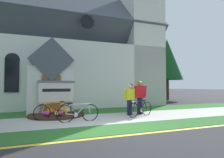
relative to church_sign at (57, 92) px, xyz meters
name	(u,v)px	position (x,y,z in m)	size (l,w,h in m)	color
ground	(90,113)	(1.83, 0.04, -1.17)	(140.00, 140.00, 0.00)	#2B2B2D
sidewalk_slab	(103,118)	(2.00, -2.00, -1.17)	(32.00, 2.72, 0.01)	#B7B5AD
grass_verge	(121,128)	(2.00, -4.09, -1.17)	(32.00, 1.46, 0.01)	#2D6628
church_lawn	(91,111)	(2.00, 0.54, -1.17)	(24.00, 2.36, 0.01)	#2D6628
curb_paint_stripe	(131,135)	(2.00, -4.97, -1.17)	(28.00, 0.16, 0.01)	yellow
church_building	(79,53)	(2.29, 6.89, 3.52)	(13.12, 12.79, 12.72)	silver
church_sign	(57,92)	(0.00, 0.00, 0.00)	(1.94, 0.25, 1.80)	slate
flower_bed	(57,114)	(-0.01, -0.49, -1.09)	(2.78, 2.78, 0.34)	#382319
bicycle_yellow	(55,111)	(-0.15, -1.53, -0.79)	(1.75, 0.35, 0.84)	black
bicycle_green	(140,109)	(3.92, -2.08, -0.79)	(1.64, 0.65, 0.82)	black
bicycle_white	(78,113)	(0.76, -2.36, -0.79)	(1.78, 0.09, 0.82)	black
cyclist_in_white_jersey	(131,96)	(3.90, -1.03, -0.21)	(0.41, 0.66, 1.65)	#191E38
cyclist_in_green_jersey	(130,97)	(3.55, -1.59, -0.24)	(0.64, 0.32, 1.60)	#191E38
cyclist_in_blue_jersey	(140,94)	(4.17, -1.57, -0.11)	(0.53, 0.59, 1.78)	#191E38
roadside_conifer	(167,59)	(11.72, 6.07, 3.22)	(3.24, 3.24, 6.62)	#3D2D1E
distant_hill	(22,91)	(-8.17, 55.06, -1.17)	(86.84, 43.65, 25.46)	#847A5B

